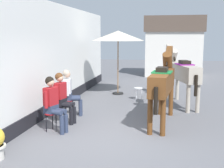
# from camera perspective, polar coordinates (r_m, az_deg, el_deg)

# --- Properties ---
(ground_plane) EXTENTS (40.00, 40.00, 0.00)m
(ground_plane) POSITION_cam_1_polar(r_m,az_deg,el_deg) (10.13, 4.14, -4.33)
(ground_plane) COLOR slate
(pub_facade_wall) EXTENTS (0.34, 14.00, 3.40)m
(pub_facade_wall) POSITION_cam_1_polar(r_m,az_deg,el_deg) (9.10, -13.07, 3.73)
(pub_facade_wall) COLOR white
(pub_facade_wall) RESTS_ON ground_plane
(distant_cottage) EXTENTS (3.40, 2.60, 3.50)m
(distant_cottage) POSITION_cam_1_polar(r_m,az_deg,el_deg) (18.26, 11.76, 7.24)
(distant_cottage) COLOR silver
(distant_cottage) RESTS_ON ground_plane
(seated_visitor_near) EXTENTS (0.61, 0.48, 1.39)m
(seated_visitor_near) POSITION_cam_1_polar(r_m,az_deg,el_deg) (7.47, -11.28, -3.28)
(seated_visitor_near) COLOR red
(seated_visitor_near) RESTS_ON ground_plane
(seated_visitor_middle) EXTENTS (0.61, 0.48, 1.39)m
(seated_visitor_middle) POSITION_cam_1_polar(r_m,az_deg,el_deg) (8.18, -9.55, -2.14)
(seated_visitor_middle) COLOR black
(seated_visitor_middle) RESTS_ON ground_plane
(seated_visitor_far) EXTENTS (0.61, 0.48, 1.39)m
(seated_visitor_far) POSITION_cam_1_polar(r_m,az_deg,el_deg) (8.93, -8.15, -1.16)
(seated_visitor_far) COLOR red
(seated_visitor_far) RESTS_ON ground_plane
(saddled_horse_near) EXTENTS (0.66, 2.99, 2.06)m
(saddled_horse_near) POSITION_cam_1_polar(r_m,az_deg,el_deg) (8.14, 9.75, 0.53)
(saddled_horse_near) COLOR brown
(saddled_horse_near) RESTS_ON ground_plane
(saddled_horse_far) EXTENTS (1.16, 2.90, 2.06)m
(saddled_horse_far) POSITION_cam_1_polar(r_m,az_deg,el_deg) (10.45, 13.27, 2.32)
(saddled_horse_far) COLOR #B2A899
(saddled_horse_far) RESTS_ON ground_plane
(cafe_parasol) EXTENTS (2.10, 2.10, 2.58)m
(cafe_parasol) POSITION_cam_1_polar(r_m,az_deg,el_deg) (12.01, 1.17, 9.18)
(cafe_parasol) COLOR black
(cafe_parasol) RESTS_ON ground_plane
(spare_stool_white) EXTENTS (0.32, 0.32, 0.46)m
(spare_stool_white) POSITION_cam_1_polar(r_m,az_deg,el_deg) (11.12, 5.07, -1.02)
(spare_stool_white) COLOR white
(spare_stool_white) RESTS_ON ground_plane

